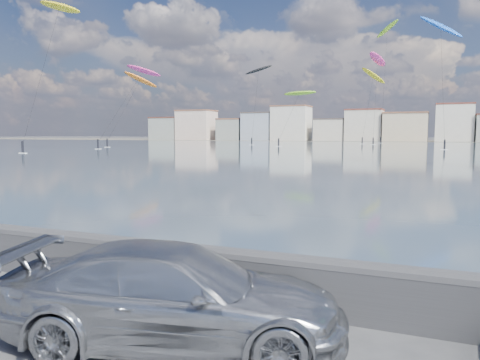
% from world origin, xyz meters
% --- Properties ---
extents(ground, '(700.00, 700.00, 0.00)m').
position_xyz_m(ground, '(0.00, 0.00, 0.00)').
color(ground, '#333335').
rests_on(ground, ground).
extents(bay_water, '(500.00, 177.00, 0.00)m').
position_xyz_m(bay_water, '(0.00, 91.50, 0.01)').
color(bay_water, '#3F555F').
rests_on(bay_water, ground).
extents(far_shore_strip, '(500.00, 60.00, 0.00)m').
position_xyz_m(far_shore_strip, '(0.00, 200.00, 0.01)').
color(far_shore_strip, '#4C473D').
rests_on(far_shore_strip, ground).
extents(seawall, '(400.00, 0.36, 1.08)m').
position_xyz_m(seawall, '(0.00, 2.70, 0.58)').
color(seawall, '#28282B').
rests_on(seawall, ground).
extents(far_buildings, '(240.79, 13.26, 14.60)m').
position_xyz_m(far_buildings, '(1.31, 186.00, 6.03)').
color(far_buildings, gray).
rests_on(far_buildings, ground).
extents(car_silver, '(5.52, 3.40, 1.49)m').
position_xyz_m(car_silver, '(1.25, 0.88, 0.75)').
color(car_silver, '#A2A4A9').
rests_on(car_silver, ground).
extents(kitesurfer_2, '(5.70, 19.04, 27.47)m').
position_xyz_m(kitesurfer_2, '(-12.01, 141.54, 24.76)').
color(kitesurfer_2, '#E5338C').
rests_on(kitesurfer_2, ground).
extents(kitesurfer_3, '(8.00, 11.44, 23.37)m').
position_xyz_m(kitesurfer_3, '(-13.30, 142.99, 20.17)').
color(kitesurfer_3, yellow).
rests_on(kitesurfer_3, ground).
extents(kitesurfer_5, '(7.93, 12.16, 18.00)m').
position_xyz_m(kitesurfer_5, '(-59.92, 88.94, 15.44)').
color(kitesurfer_5, orange).
rests_on(kitesurfer_5, ground).
extents(kitesurfer_8, '(10.46, 18.89, 29.72)m').
position_xyz_m(kitesurfer_8, '(4.93, 107.98, 26.04)').
color(kitesurfer_8, blue).
rests_on(kitesurfer_8, ground).
extents(kitesurfer_9, '(10.95, 13.85, 27.64)m').
position_xyz_m(kitesurfer_9, '(-57.28, 60.99, 25.12)').
color(kitesurfer_9, yellow).
rests_on(kitesurfer_9, ground).
extents(kitesurfer_11, '(8.57, 11.86, 39.42)m').
position_xyz_m(kitesurfer_11, '(-10.90, 156.32, 36.28)').
color(kitesurfer_11, '#8CD826').
rests_on(kitesurfer_11, ground).
extents(kitesurfer_12, '(8.18, 7.68, 22.06)m').
position_xyz_m(kitesurfer_12, '(-40.79, 117.40, 20.09)').
color(kitesurfer_12, black).
rests_on(kitesurfer_12, ground).
extents(kitesurfer_13, '(10.12, 12.43, 13.69)m').
position_xyz_m(kitesurfer_13, '(-27.03, 109.89, 12.99)').
color(kitesurfer_13, '#8CD826').
rests_on(kitesurfer_13, ground).
extents(kitesurfer_16, '(8.83, 15.64, 18.97)m').
position_xyz_m(kitesurfer_16, '(-55.51, 83.68, 16.68)').
color(kitesurfer_16, '#E5338C').
rests_on(kitesurfer_16, ground).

